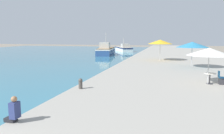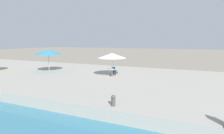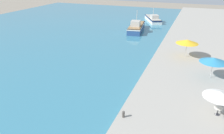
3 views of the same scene
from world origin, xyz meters
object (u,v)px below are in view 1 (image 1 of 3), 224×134
Objects in this scene: cafe_chair_left at (221,80)px; cafe_umbrella_white at (192,45)px; fishing_boat_near at (106,50)px; cafe_table at (210,76)px; mooring_bollard at (80,83)px; cafe_umbrella_striped at (160,42)px; cafe_umbrella_pink at (209,52)px; person_at_quay at (14,111)px; fishing_boat_mid at (124,49)px.

cafe_umbrella_white is at bearing -171.43° from cafe_chair_left.
fishing_boat_near reaches higher than cafe_table.
mooring_bollard is (-8.73, -3.51, 0.02)m from cafe_chair_left.
cafe_umbrella_white is 4.12× the size of cafe_table.
cafe_umbrella_striped is (12.31, -16.14, 2.31)m from fishing_boat_near.
cafe_umbrella_pink is at bearing -69.84° from fishing_boat_near.
person_at_quay is at bearing -100.62° from cafe_umbrella_striped.
fishing_boat_near is 34.85m from cafe_umbrella_pink.
cafe_umbrella_pink is 1.69m from cafe_table.
cafe_umbrella_white is at bearing 91.85° from cafe_umbrella_pink.
cafe_chair_left is (0.87, 0.12, -1.88)m from cafe_umbrella_pink.
cafe_umbrella_white is at bearing -92.40° from fishing_boat_mid.
cafe_umbrella_pink is at bearing -140.35° from cafe_table.
cafe_umbrella_pink is at bearing -75.68° from cafe_umbrella_striped.
cafe_table is (0.15, 0.13, -1.68)m from cafe_umbrella_pink.
fishing_boat_mid is 30.69m from cafe_umbrella_striped.
cafe_umbrella_striped is at bearing 77.25° from mooring_bollard.
person_at_quay is (6.36, -52.32, 0.46)m from fishing_boat_mid.
fishing_boat_mid is 3.52× the size of cafe_umbrella_pink.
mooring_bollard is at bearing -156.66° from cafe_umbrella_pink.
mooring_bollard is (-8.01, -3.52, -0.18)m from cafe_table.
cafe_umbrella_striped is at bearing 104.32° from cafe_umbrella_pink.
fishing_boat_near reaches higher than cafe_umbrella_white.
mooring_bollard is (-7.59, -11.65, -2.04)m from cafe_umbrella_white.
fishing_boat_mid is at bearing -159.75° from cafe_chair_left.
cafe_table is 1.22× the size of mooring_bollard.
cafe_umbrella_striped is at bearing -93.88° from fishing_boat_mid.
person_at_quay reaches higher than cafe_chair_left.
cafe_chair_left is 12.87m from person_at_quay.
cafe_table is at bearing -69.52° from fishing_boat_near.
cafe_table is (3.91, -14.59, -1.98)m from cafe_umbrella_striped.
cafe_table is at bearing -90.00° from cafe_chair_left.
person_at_quay is at bearing -132.36° from cafe_umbrella_pink.
fishing_boat_mid reaches higher than person_at_quay.
cafe_umbrella_white reaches higher than cafe_umbrella_pink.
mooring_bollard is at bearing -123.08° from cafe_umbrella_white.
fishing_boat_mid reaches higher than cafe_umbrella_pink.
mooring_bollard is at bearing 86.43° from person_at_quay.
cafe_umbrella_white is 8.35m from cafe_table.
mooring_bollard is at bearing -83.86° from fishing_boat_near.
fishing_boat_near is 27.66m from cafe_umbrella_white.
fishing_boat_mid is 37.95m from cafe_umbrella_white.
fishing_boat_mid is at bearing 108.82° from cafe_table.
person_at_quay is (7.86, -39.85, 0.24)m from fishing_boat_near.
cafe_umbrella_striped is at bearing 104.99° from cafe_table.
cafe_umbrella_striped is 24.22m from person_at_quay.
cafe_umbrella_striped is 3.66× the size of cafe_chair_left.
cafe_umbrella_white reaches higher than cafe_chair_left.
cafe_table is 8.75m from mooring_bollard.
cafe_umbrella_white is 0.99× the size of cafe_umbrella_striped.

